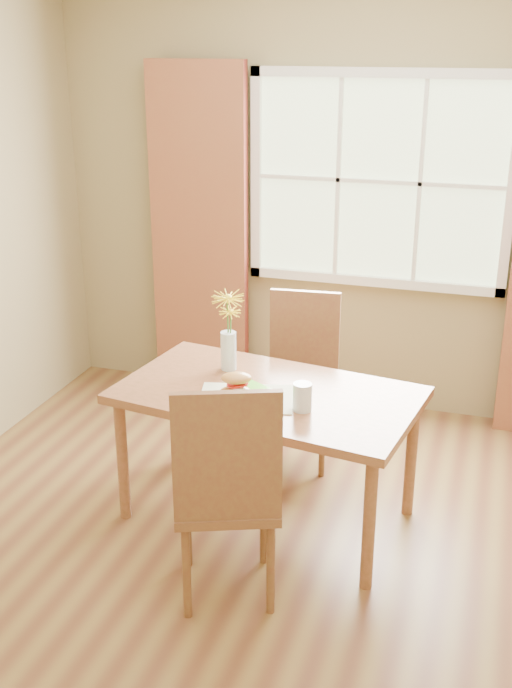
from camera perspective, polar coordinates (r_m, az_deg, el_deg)
The scene contains 11 objects.
room at distance 3.31m, azimuth 3.34°, elevation 3.69°, with size 4.24×3.84×2.74m.
window at distance 5.06m, azimuth 8.71°, elevation 11.33°, with size 1.62×0.06×1.32m.
curtain_left at distance 5.35m, azimuth -4.03°, elevation 7.67°, with size 0.65×0.08×2.20m, color maroon.
dining_table at distance 3.97m, azimuth 0.83°, elevation -4.30°, with size 1.55×1.02×0.71m.
chair_near at distance 3.40m, azimuth -2.08°, elevation -10.07°, with size 0.57×0.57×1.06m.
chair_far at distance 4.64m, azimuth 3.22°, elevation -1.82°, with size 0.44×0.44×0.98m.
placemat at distance 3.86m, azimuth -0.70°, elevation -3.85°, with size 0.45×0.33×0.01m, color beige.
plate at distance 3.88m, azimuth -0.47°, elevation -3.62°, with size 0.22×0.22×0.01m, color #64DA36.
croissant_sandwich at distance 3.84m, azimuth -1.42°, elevation -2.87°, with size 0.18×0.15×0.11m.
water_glass at distance 3.73m, azimuth 3.30°, elevation -3.81°, with size 0.09×0.09×0.13m.
flower_vase at distance 4.11m, azimuth -1.97°, elevation 1.43°, with size 0.17×0.17×0.42m.
Camera 1 is at (0.76, -3.06, 2.34)m, focal length 42.00 mm.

